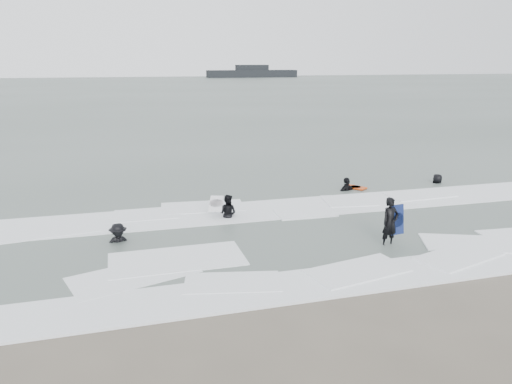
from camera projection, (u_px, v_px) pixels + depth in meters
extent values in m
plane|color=brown|center=(303.00, 276.00, 13.70)|extent=(320.00, 320.00, 0.00)
plane|color=#47544C|center=(147.00, 92.00, 88.34)|extent=(320.00, 320.00, 0.00)
imported|color=black|center=(388.00, 246.00, 15.86)|extent=(0.66, 0.50, 1.63)
imported|color=black|center=(228.00, 218.00, 18.65)|extent=(0.91, 0.88, 1.47)
imported|color=black|center=(119.00, 244.00, 16.07)|extent=(1.07, 0.72, 1.54)
imported|color=black|center=(347.00, 191.00, 22.48)|extent=(1.13, 0.71, 1.78)
imported|color=black|center=(437.00, 184.00, 23.75)|extent=(0.94, 0.93, 1.64)
cube|color=white|center=(311.00, 284.00, 13.13)|extent=(30.03, 2.32, 0.07)
cube|color=white|center=(249.00, 212.00, 19.29)|extent=(30.00, 2.60, 0.09)
cube|color=black|center=(252.00, 74.00, 159.60)|extent=(28.84, 5.15, 2.27)
cube|color=black|center=(252.00, 67.00, 159.10)|extent=(10.30, 3.09, 1.65)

